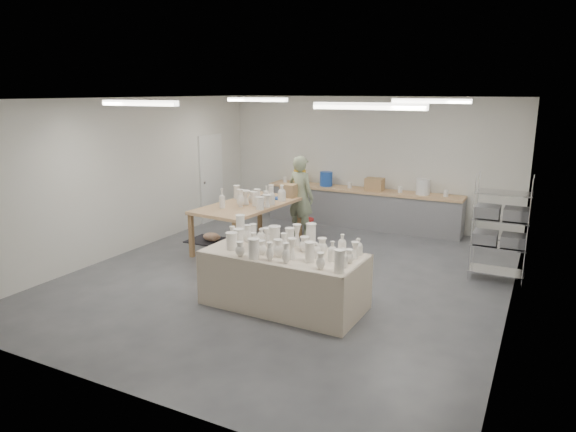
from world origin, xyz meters
The scene contains 9 objects.
room centered at (-0.11, 0.08, 2.06)m, with size 8.00×8.02×3.00m.
back_counter centered at (-0.01, 3.68, 0.49)m, with size 4.60×0.60×1.24m.
wire_shelf centered at (3.20, 1.40, 0.92)m, with size 0.88×0.48×1.80m.
drying_table centered at (0.50, -1.21, 0.45)m, with size 2.38×1.17×1.20m.
work_table centered at (-1.44, 1.22, 0.91)m, with size 1.41×2.51×1.28m.
rug centered at (-2.42, 1.07, 0.01)m, with size 1.00×0.70×0.02m, color black.
cat centered at (-2.40, 1.05, 0.11)m, with size 0.42×0.32×0.17m.
potter centered at (-0.91, 2.30, 0.89)m, with size 0.65×0.43×1.78m, color gray.
red_stool centered at (-0.91, 2.57, 0.30)m, with size 0.37×0.37×0.34m.
Camera 1 is at (3.79, -7.53, 3.12)m, focal length 32.00 mm.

